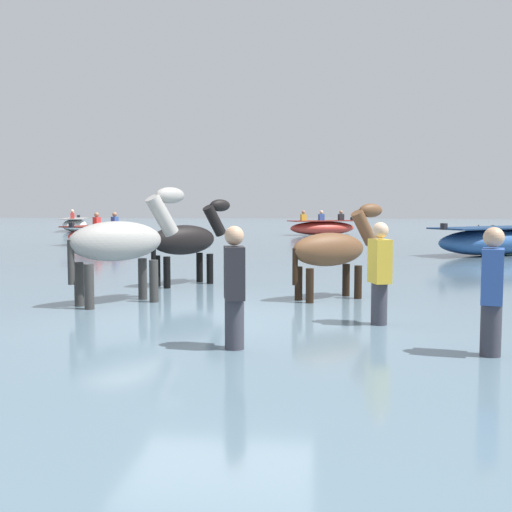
# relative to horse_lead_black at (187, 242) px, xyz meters

# --- Properties ---
(ground_plane) EXTENTS (120.00, 120.00, 0.00)m
(ground_plane) POSITION_rel_horse_lead_black_xyz_m (1.10, -3.23, -1.15)
(ground_plane) COLOR #756B56
(water_surface) EXTENTS (90.00, 90.00, 0.36)m
(water_surface) POSITION_rel_horse_lead_black_xyz_m (1.10, 6.77, -0.97)
(water_surface) COLOR slate
(water_surface) RESTS_ON ground
(horse_lead_black) EXTENTS (1.45, 1.51, 1.94)m
(horse_lead_black) POSITION_rel_horse_lead_black_xyz_m (0.00, 0.00, 0.00)
(horse_lead_black) COLOR black
(horse_lead_black) RESTS_ON ground
(horse_trailing_bay) EXTENTS (1.57, 1.21, 1.86)m
(horse_trailing_bay) POSITION_rel_horse_lead_black_xyz_m (2.62, -1.50, -0.05)
(horse_trailing_bay) COLOR brown
(horse_trailing_bay) RESTS_ON ground
(horse_flank_grey) EXTENTS (1.63, 1.59, 2.11)m
(horse_flank_grey) POSITION_rel_horse_lead_black_xyz_m (-0.52, -2.25, 0.10)
(horse_flank_grey) COLOR gray
(horse_flank_grey) RESTS_ON ground
(boat_distant_west) EXTENTS (2.11, 3.92, 1.18)m
(boat_distant_west) POSITION_rel_horse_lead_black_xyz_m (-10.71, 21.58, -0.43)
(boat_distant_west) COLOR silver
(boat_distant_west) RESTS_ON water_surface
(boat_far_offshore) EXTENTS (2.07, 3.39, 1.17)m
(boat_far_offshore) POSITION_rel_horse_lead_black_xyz_m (-5.72, 11.35, -0.43)
(boat_far_offshore) COLOR #BC382D
(boat_far_offshore) RESTS_ON water_surface
(boat_distant_east) EXTENTS (4.14, 3.44, 0.95)m
(boat_distant_east) POSITION_rel_horse_lead_black_xyz_m (7.47, 7.45, -0.38)
(boat_distant_east) COLOR #28518E
(boat_distant_east) RESTS_ON water_surface
(boat_near_port) EXTENTS (3.51, 2.54, 1.17)m
(boat_near_port) POSITION_rel_horse_lead_black_xyz_m (2.65, 18.73, -0.43)
(boat_near_port) COLOR #BC382D
(boat_near_port) RESTS_ON water_surface
(person_wading_mid) EXTENTS (0.28, 0.36, 1.63)m
(person_wading_mid) POSITION_rel_horse_lead_black_xyz_m (3.15, -3.54, -0.28)
(person_wading_mid) COLOR #383842
(person_wading_mid) RESTS_ON ground
(person_spectator_far) EXTENTS (0.26, 0.35, 1.63)m
(person_spectator_far) POSITION_rel_horse_lead_black_xyz_m (1.54, -5.01, -0.28)
(person_spectator_far) COLOR #383842
(person_spectator_far) RESTS_ON ground
(person_onlooker_right) EXTENTS (0.28, 0.36, 1.63)m
(person_onlooker_right) POSITION_rel_horse_lead_black_xyz_m (4.08, -5.06, -0.28)
(person_onlooker_right) COLOR #383842
(person_onlooker_right) RESTS_ON ground
(channel_buoy) EXTENTS (0.33, 0.33, 0.77)m
(channel_buoy) POSITION_rel_horse_lead_black_xyz_m (7.89, 10.76, -0.61)
(channel_buoy) COLOR silver
(channel_buoy) RESTS_ON water_surface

